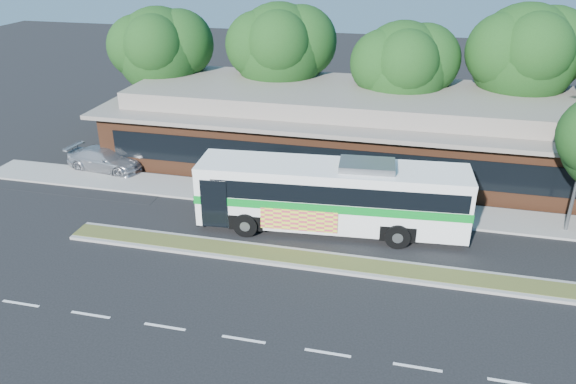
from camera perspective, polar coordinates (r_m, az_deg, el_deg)
name	(u,v)px	position (r m, az deg, el deg)	size (l,w,h in m)	color
ground	(348,274)	(23.89, 6.11, -8.25)	(120.00, 120.00, 0.00)	black
median_strip	(350,265)	(24.36, 6.31, -7.35)	(26.00, 1.10, 0.15)	#4A5624
sidewalk	(365,206)	(29.41, 7.83, -1.43)	(44.00, 2.60, 0.12)	gray
parking_lot	(91,154)	(38.34, -19.34, 3.70)	(14.00, 12.00, 0.01)	black
plaza_building	(379,129)	(34.71, 9.23, 6.38)	(33.20, 11.20, 4.45)	#522C19
tree_bg_a	(166,49)	(39.48, -12.29, 14.03)	(6.47, 5.80, 8.63)	black
tree_bg_b	(286,47)	(37.71, -0.19, 14.50)	(6.69, 6.00, 9.00)	black
tree_bg_c	(409,65)	(35.81, 12.21, 12.48)	(6.24, 5.60, 8.26)	black
tree_bg_d	(532,54)	(37.17, 23.55, 12.77)	(6.91, 6.20, 9.37)	black
transit_bus	(333,192)	(26.32, 4.58, 0.05)	(12.78, 3.71, 3.54)	white
sedan	(105,159)	(35.17, -18.07, 3.17)	(1.91, 4.69, 1.36)	#AFB1B7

